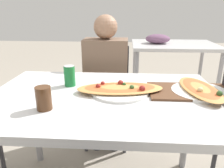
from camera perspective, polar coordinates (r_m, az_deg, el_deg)
The scene contains 9 objects.
dining_table at distance 1.22m, azimuth -2.05°, elevation -6.05°, with size 1.27×0.86×0.75m.
chair_far_seated at distance 2.00m, azimuth -1.26°, elevation -1.60°, with size 0.40×0.40×0.88m.
person_seated at distance 1.83m, azimuth -1.62°, elevation 2.43°, with size 0.36×0.24×1.16m.
pizza_main at distance 1.23m, azimuth 2.12°, elevation -1.34°, with size 0.50×0.33×0.06m.
soda_can at distance 1.34m, azimuth -11.02°, elevation 2.11°, with size 0.07×0.07×0.12m.
drink_glass at distance 1.06m, azimuth -17.42°, elevation -3.57°, with size 0.07×0.07×0.11m.
serving_tray at distance 1.30m, azimuth 19.65°, elevation -1.83°, with size 0.46×0.27×0.01m.
pizza_second at distance 1.31m, azimuth 21.99°, elevation -1.39°, with size 0.31×0.44×0.05m.
background_table at distance 3.05m, azimuth 15.12°, elevation 9.10°, with size 1.10×0.80×0.87m.
Camera 1 is at (0.12, -1.10, 1.21)m, focal length 35.00 mm.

